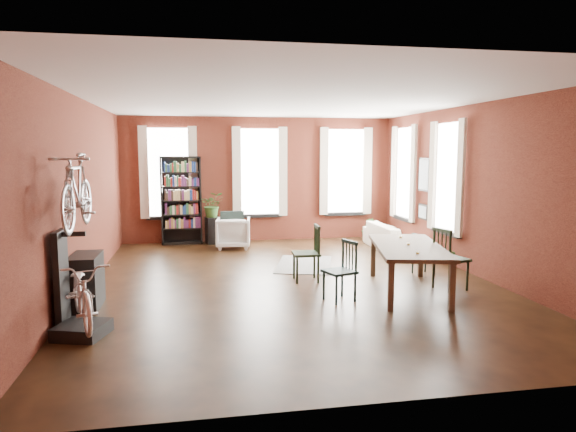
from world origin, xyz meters
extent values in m
plane|color=black|center=(0.00, 0.00, 0.00)|extent=(9.00, 9.00, 0.00)
cube|color=silver|center=(0.00, 0.00, 3.20)|extent=(7.00, 9.00, 0.04)
cube|color=#491A12|center=(0.00, 4.50, 1.60)|extent=(7.00, 0.04, 3.20)
cube|color=#491A12|center=(0.00, -4.50, 1.60)|extent=(7.00, 0.04, 3.20)
cube|color=#491A12|center=(-3.50, 0.00, 1.60)|extent=(0.04, 9.00, 3.20)
cube|color=#491A12|center=(3.50, 0.00, 1.60)|extent=(0.04, 9.00, 3.20)
cube|color=white|center=(-2.30, 4.47, 1.80)|extent=(1.00, 0.04, 2.20)
cube|color=beige|center=(-2.30, 4.40, 1.80)|extent=(1.40, 0.06, 2.30)
cube|color=white|center=(0.00, 4.47, 1.80)|extent=(1.00, 0.04, 2.20)
cube|color=beige|center=(0.00, 4.40, 1.80)|extent=(1.40, 0.06, 2.30)
cube|color=white|center=(2.30, 4.47, 1.80)|extent=(1.00, 0.04, 2.20)
cube|color=beige|center=(2.30, 4.40, 1.80)|extent=(1.40, 0.06, 2.30)
cube|color=white|center=(3.47, 1.00, 1.80)|extent=(0.04, 1.00, 2.20)
cube|color=beige|center=(3.40, 1.00, 1.80)|extent=(0.06, 1.40, 2.30)
cube|color=white|center=(3.47, 3.20, 1.80)|extent=(0.04, 1.00, 2.20)
cube|color=beige|center=(3.40, 3.20, 1.80)|extent=(0.06, 1.40, 2.30)
cube|color=black|center=(3.46, 2.10, 1.80)|extent=(0.04, 0.55, 0.75)
cube|color=black|center=(3.46, 2.10, 0.95)|extent=(0.04, 0.45, 0.35)
cube|color=brown|center=(1.78, -0.94, 0.39)|extent=(1.53, 2.47, 0.78)
cube|color=#163130|center=(0.53, -1.24, 0.47)|extent=(0.55, 0.55, 0.93)
cube|color=#1C2E1B|center=(0.28, 0.06, 0.50)|extent=(0.49, 0.49, 1.01)
cube|color=black|center=(2.56, -0.92, 0.52)|extent=(0.59, 0.59, 1.04)
cube|color=#1B383B|center=(2.58, 0.15, 0.39)|extent=(0.41, 0.41, 0.77)
cube|color=black|center=(-2.00, 4.30, 1.10)|extent=(1.00, 0.32, 2.20)
imported|color=silver|center=(-0.77, 3.49, 0.41)|extent=(0.87, 0.83, 0.81)
imported|color=beige|center=(2.95, 2.60, 0.41)|extent=(0.61, 2.08, 0.81)
cube|color=black|center=(0.53, 1.36, 0.01)|extent=(1.52, 1.96, 0.01)
cube|color=black|center=(-3.09, -2.18, 0.08)|extent=(0.71, 0.71, 0.17)
cube|color=black|center=(-3.40, -1.80, 0.65)|extent=(0.16, 0.60, 1.30)
cube|color=black|center=(-3.28, -0.90, 0.40)|extent=(0.40, 0.80, 0.80)
cube|color=black|center=(-1.23, 4.18, 0.34)|extent=(0.40, 0.40, 0.67)
imported|color=#275622|center=(2.79, 3.97, 0.13)|extent=(0.50, 0.67, 0.27)
imported|color=#2B5C25|center=(3.37, 0.50, 0.07)|extent=(0.39, 0.43, 0.14)
imported|color=silver|center=(-3.06, -2.18, 0.94)|extent=(0.77, 0.95, 1.56)
imported|color=#A5A8AD|center=(-3.15, -1.80, 2.13)|extent=(0.47, 1.00, 1.66)
imported|color=#346126|center=(-1.24, 4.19, 0.92)|extent=(0.59, 0.66, 0.50)
camera|label=1|loc=(-1.65, -8.77, 2.31)|focal=32.00mm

